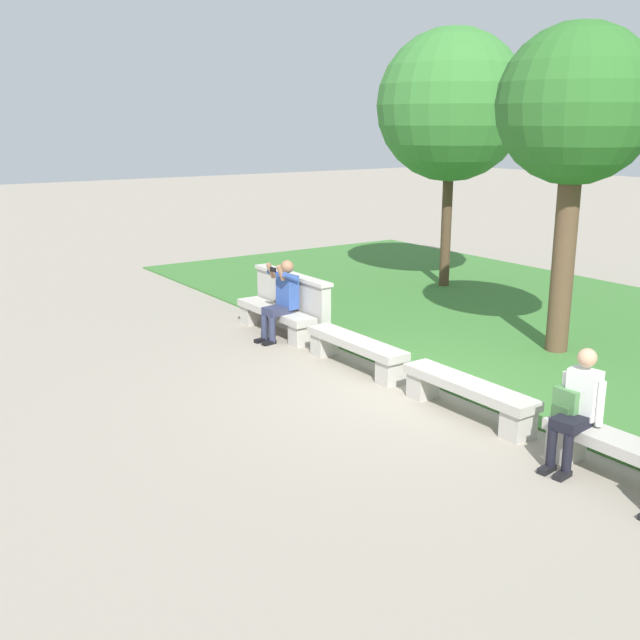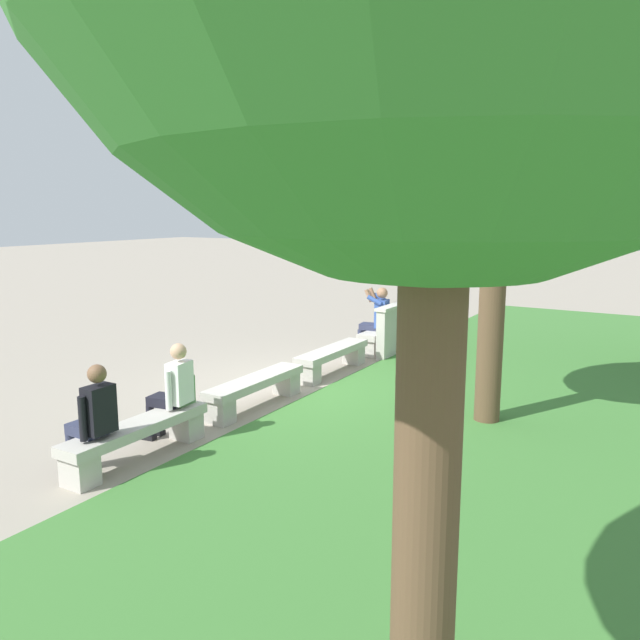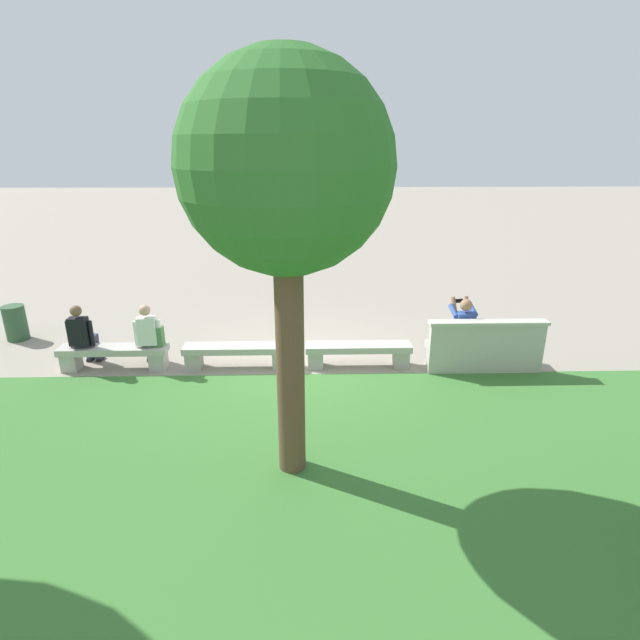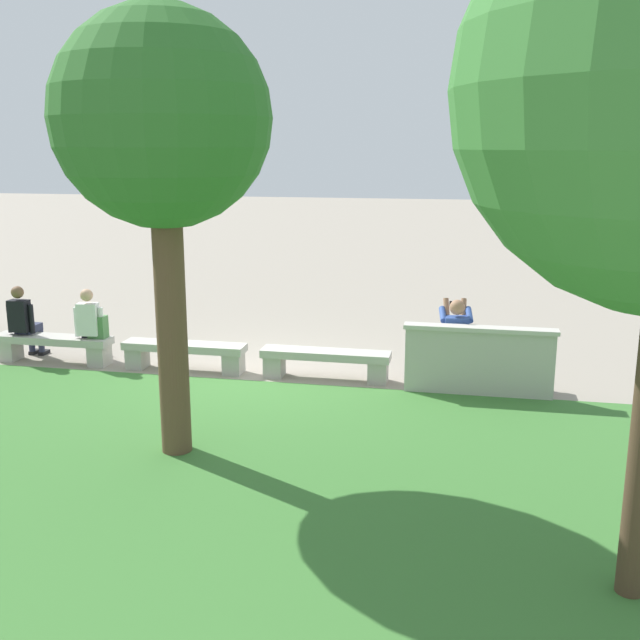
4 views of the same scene
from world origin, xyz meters
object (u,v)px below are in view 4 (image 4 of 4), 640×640
Objects in this scene: bench_far at (54,345)px; tree_behind_wall at (162,124)px; bench_main at (478,369)px; backpack at (98,327)px; bench_near at (326,360)px; bench_mid at (185,352)px; person_companion at (24,320)px; person_photographer at (455,337)px; person_distant at (91,324)px.

tree_behind_wall is at bearing 137.56° from bench_far.
bench_main is 6.01m from backpack.
bench_main and bench_near have the same top height.
bench_far is (2.26, 0.00, 0.00)m from bench_mid.
tree_behind_wall reaches higher than person_companion.
person_photographer is 1.05× the size of person_distant.
tree_behind_wall reaches higher than backpack.
bench_near is 1.00× the size of bench_far.
person_distant reaches higher than bench_near.
backpack is at bearing -176.40° from bench_far.
bench_main is 5.71m from tree_behind_wall.
tree_behind_wall is at bearing 69.53° from bench_near.
bench_mid is at bearing 178.64° from person_companion.
person_companion is 2.94× the size of backpack.
person_photographer is at bearing -179.72° from backpack.
bench_mid is at bearing 0.00° from bench_near.
bench_near is 1.00× the size of bench_mid.
bench_mid is 2.26m from bench_far.
bench_near is 4.52m from bench_far.
person_distant reaches higher than backpack.
bench_mid is at bearing 180.00° from bench_far.
person_distant reaches higher than bench_main.
person_companion is 0.26× the size of tree_behind_wall.
person_distant is at bearing -2.34° from bench_mid.
bench_near is 3.88m from person_distant.
tree_behind_wall is at bearing 141.17° from person_companion.
tree_behind_wall is at bearing 42.10° from bench_main.
person_companion is (7.33, -0.07, 0.37)m from bench_main.
backpack is 0.09× the size of tree_behind_wall.
bench_near is (2.26, 0.00, 0.00)m from bench_main.
bench_near is 3.75m from backpack.
backpack is (1.48, -0.05, 0.33)m from bench_mid.
person_companion is at bearing -0.75° from bench_near.
backpack is (-1.33, 0.02, -0.05)m from person_companion.
person_companion is 1.33m from backpack.
tree_behind_wall reaches higher than bench_far.
person_companion is (2.80, -0.07, 0.37)m from bench_mid.
backpack is at bearing 179.27° from person_companion.
bench_mid is 4.72m from tree_behind_wall.
person_companion reaches higher than bench_near.
bench_mid is 0.40× the size of tree_behind_wall.
bench_near is 0.40× the size of tree_behind_wall.
backpack reaches higher than bench_near.
bench_main is at bearing 180.00° from bench_near.
tree_behind_wall is at bearing 109.80° from bench_mid.
person_photographer is at bearing -179.32° from bench_far.
person_distant is (-0.66, -0.07, 0.37)m from bench_far.
bench_mid is 2.83m from person_companion.
bench_mid is at bearing 178.08° from backpack.
person_distant is at bearing -0.61° from bench_main.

